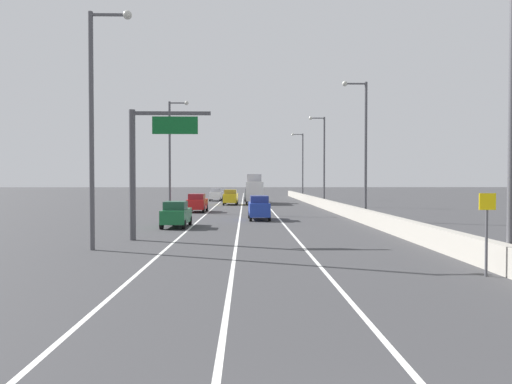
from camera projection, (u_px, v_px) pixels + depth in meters
The scene contains 20 objects.
ground_plane at pixel (256, 204), 68.39m from camera, with size 320.00×320.00×0.00m, color #38383A.
lane_stripe_left at pixel (213, 208), 59.28m from camera, with size 0.16×130.00×0.00m, color silver.
lane_stripe_center at pixel (241, 208), 59.35m from camera, with size 0.16×130.00×0.00m, color silver.
lane_stripe_right at pixel (270, 208), 59.43m from camera, with size 0.16×130.00×0.00m, color silver.
jersey_barrier_right at pixel (348, 211), 44.57m from camera, with size 0.60×120.00×1.10m, color #9E998E.
overhead_sign_gantry at pixel (145, 158), 27.58m from camera, with size 4.68×0.36×7.50m.
speed_advisory_sign at pixel (487, 228), 17.22m from camera, with size 0.60×0.11×3.00m.
lamp_post_right_near at pixel (506, 95), 18.00m from camera, with size 2.14×0.44×11.78m.
lamp_post_right_second at pixel (363, 142), 40.50m from camera, with size 2.14×0.44×11.78m.
lamp_post_right_third at pixel (322, 156), 63.00m from camera, with size 2.14×0.44×11.78m.
lamp_post_right_fourth at pixel (301, 162), 85.49m from camera, with size 2.14×0.44×11.78m.
lamp_post_left_near at pixel (96, 115), 23.62m from camera, with size 2.14×0.44×11.78m.
lamp_post_left_mid at pixel (172, 150), 50.61m from camera, with size 2.14×0.44×11.78m.
car_green_0 at pixel (176, 214), 35.27m from camera, with size 1.84×4.29×1.91m.
car_yellow_1 at pixel (231, 197), 67.10m from camera, with size 2.04×4.73×2.13m.
car_white_2 at pixel (216, 195), 79.32m from camera, with size 2.03×4.14×2.11m.
car_gray_3 at pixel (250, 195), 78.31m from camera, with size 1.88×4.11×2.11m.
car_blue_4 at pixel (259, 208), 41.78m from camera, with size 1.89×4.27×2.10m.
car_red_5 at pixel (197, 203), 51.97m from camera, with size 2.04×4.14×1.98m.
box_truck at pixel (254, 190), 70.44m from camera, with size 2.50×8.91×4.33m.
Camera 1 is at (-1.49, -4.31, 3.47)m, focal length 33.73 mm.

